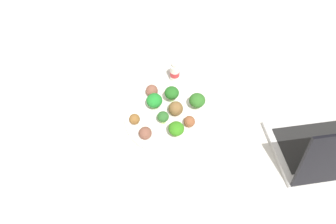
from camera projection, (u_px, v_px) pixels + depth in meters
ground_plane at (168, 119)px, 1.02m from camera, size 4.00×4.00×0.00m
plate at (168, 117)px, 1.01m from camera, size 0.28×0.28×0.02m
broccoli_floret_front_left at (176, 129)px, 0.93m from camera, size 0.05×0.05×0.05m
broccoli_floret_near_rim at (172, 93)px, 1.02m from camera, size 0.05×0.05×0.06m
broccoli_floret_mid_left at (163, 117)px, 0.97m from camera, size 0.04×0.04×0.04m
broccoli_floret_back_right at (197, 100)px, 1.00m from camera, size 0.05×0.05×0.05m
broccoli_floret_front_right at (154, 101)px, 1.00m from camera, size 0.05×0.05×0.06m
meatball_center at (176, 109)px, 0.99m from camera, size 0.05×0.05×0.05m
meatball_back_left at (152, 91)px, 1.04m from camera, size 0.04×0.04×0.04m
meatball_far_rim at (189, 121)px, 0.97m from camera, size 0.04×0.04×0.04m
meatball_front_right at (135, 119)px, 0.98m from camera, size 0.03×0.03×0.03m
meatball_mid_left at (145, 133)px, 0.94m from camera, size 0.04×0.04×0.04m
napkin at (129, 191)px, 0.86m from camera, size 0.18×0.13×0.01m
fork at (124, 185)px, 0.87m from camera, size 0.12×0.02×0.01m
knife at (136, 190)px, 0.86m from camera, size 0.15×0.02×0.01m
yogurt_bottle at (175, 72)px, 1.10m from camera, size 0.03×0.03×0.07m
laptop at (334, 149)px, 0.90m from camera, size 0.34×0.38×0.21m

